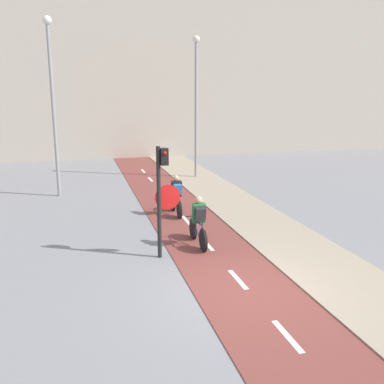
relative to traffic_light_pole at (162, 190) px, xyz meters
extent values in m
plane|color=gray|center=(1.42, -2.42, -1.86)|extent=(120.00, 120.00, 0.00)
cube|color=brown|center=(1.42, -2.42, -1.85)|extent=(2.41, 60.00, 0.02)
cube|color=white|center=(1.42, -4.42, -1.84)|extent=(0.12, 1.10, 0.00)
cube|color=white|center=(1.42, -1.92, -1.84)|extent=(0.12, 1.10, 0.00)
cube|color=white|center=(1.42, 0.58, -1.84)|extent=(0.12, 1.10, 0.00)
cube|color=white|center=(1.42, 3.08, -1.84)|extent=(0.12, 1.10, 0.00)
cube|color=white|center=(1.42, 5.58, -1.84)|extent=(0.12, 1.10, 0.00)
cube|color=white|center=(1.42, 8.08, -1.84)|extent=(0.12, 1.10, 0.00)
cube|color=white|center=(1.42, 10.58, -1.84)|extent=(0.12, 1.10, 0.00)
cube|color=white|center=(1.42, 13.08, -1.84)|extent=(0.12, 1.10, 0.00)
cube|color=gray|center=(3.83, -2.42, -1.84)|extent=(2.40, 60.00, 0.05)
cube|color=#B2A899|center=(1.42, 20.93, 3.74)|extent=(60.00, 5.00, 11.21)
cylinder|color=black|center=(-0.09, 0.00, -0.36)|extent=(0.11, 0.11, 3.00)
cube|color=black|center=(0.07, 0.00, 0.86)|extent=(0.20, 0.20, 0.44)
sphere|color=red|center=(0.07, -0.11, 0.97)|extent=(0.09, 0.09, 0.09)
cone|color=red|center=(0.15, 0.00, -0.21)|extent=(0.67, 0.01, 0.67)
cone|color=silver|center=(0.15, 0.00, -0.21)|extent=(0.60, 0.02, 0.60)
cylinder|color=gray|center=(-2.95, 8.07, 1.64)|extent=(0.14, 0.14, 7.01)
sphere|color=silver|center=(-2.95, 8.07, 5.26)|extent=(0.36, 0.36, 0.36)
cylinder|color=gray|center=(3.84, 10.60, 1.54)|extent=(0.14, 0.14, 6.80)
sphere|color=silver|center=(3.84, 10.60, 5.05)|extent=(0.36, 0.36, 0.36)
cylinder|color=black|center=(1.16, 0.11, -1.54)|extent=(0.07, 0.64, 0.64)
cylinder|color=black|center=(1.16, 1.20, -1.54)|extent=(0.07, 0.64, 0.64)
cylinder|color=navy|center=(1.16, 0.86, -1.37)|extent=(0.04, 0.69, 0.40)
cylinder|color=navy|center=(1.16, 0.36, -1.36)|extent=(0.04, 0.36, 0.42)
cylinder|color=navy|center=(1.16, 0.69, -1.17)|extent=(0.04, 1.01, 0.07)
cylinder|color=navy|center=(1.16, 0.32, -1.55)|extent=(0.04, 0.42, 0.05)
cylinder|color=black|center=(1.16, 1.20, -1.14)|extent=(0.46, 0.03, 0.03)
cube|color=#235B33|center=(1.16, 0.57, -0.88)|extent=(0.36, 0.31, 0.59)
sphere|color=tan|center=(1.16, 0.61, -0.50)|extent=(0.22, 0.22, 0.22)
cylinder|color=#232328|center=(1.06, 0.54, -1.31)|extent=(0.04, 0.07, 0.40)
cylinder|color=#232328|center=(1.26, 0.54, -1.31)|extent=(0.04, 0.07, 0.40)
cube|color=#28282D|center=(1.16, 0.39, -0.86)|extent=(0.28, 0.23, 0.39)
cylinder|color=black|center=(1.26, 3.43, -1.54)|extent=(0.07, 0.63, 0.63)
cylinder|color=black|center=(1.26, 4.49, -1.54)|extent=(0.07, 0.63, 0.63)
cylinder|color=black|center=(1.26, 4.16, -1.38)|extent=(0.04, 0.68, 0.40)
cylinder|color=black|center=(1.26, 3.67, -1.36)|extent=(0.04, 0.35, 0.42)
cylinder|color=black|center=(1.26, 4.00, -1.18)|extent=(0.04, 0.98, 0.07)
cylinder|color=black|center=(1.26, 3.63, -1.55)|extent=(0.04, 0.40, 0.05)
cylinder|color=black|center=(1.26, 4.49, -1.15)|extent=(0.46, 0.03, 0.03)
cube|color=black|center=(1.26, 3.88, -0.88)|extent=(0.36, 0.31, 0.59)
sphere|color=tan|center=(1.26, 3.92, -0.51)|extent=(0.22, 0.22, 0.22)
cylinder|color=#232328|center=(1.16, 3.84, -1.31)|extent=(0.04, 0.07, 0.40)
cylinder|color=#232328|center=(1.36, 3.84, -1.31)|extent=(0.04, 0.07, 0.40)
cube|color=#3370B2|center=(1.26, 3.70, -0.86)|extent=(0.28, 0.23, 0.39)
camera|label=1|loc=(-2.03, -10.69, 2.44)|focal=40.00mm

